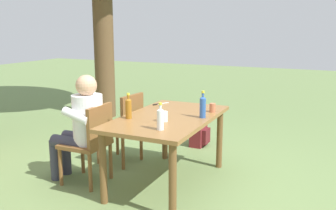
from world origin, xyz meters
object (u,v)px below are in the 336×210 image
object	(u,v)px
person_in_white_shirt	(82,123)
bottle_amber	(128,108)
chair_far_left	(91,140)
table_knife	(160,104)
cup_white	(164,116)
bottle_clear	(160,118)
cup_terracotta	(213,108)
chair_far_right	(125,125)
dining_table	(168,125)
bottle_blue	(203,106)
backpack_by_near_side	(199,130)

from	to	relation	value
person_in_white_shirt	bottle_amber	bearing A→B (deg)	-80.59
chair_far_left	table_knife	bearing A→B (deg)	-24.68
person_in_white_shirt	bottle_amber	world-z (taller)	person_in_white_shirt
person_in_white_shirt	cup_white	xyz separation A→B (m)	(0.13, -0.91, 0.14)
bottle_clear	cup_terracotta	xyz separation A→B (m)	(0.88, -0.21, -0.06)
chair_far_right	chair_far_left	bearing A→B (deg)	-179.97
chair_far_right	table_knife	size ratio (longest dim) A/B	3.80
dining_table	bottle_clear	world-z (taller)	bottle_clear
bottle_clear	cup_terracotta	distance (m)	0.90
table_knife	dining_table	bearing A→B (deg)	-145.59
bottle_blue	table_knife	xyz separation A→B (m)	(0.42, 0.70, -0.12)
bottle_amber	bottle_clear	distance (m)	0.54
bottle_amber	backpack_by_near_side	bearing A→B (deg)	-6.35
chair_far_right	backpack_by_near_side	world-z (taller)	chair_far_right
chair_far_left	bottle_clear	distance (m)	0.98
backpack_by_near_side	person_in_white_shirt	bearing A→B (deg)	157.46
person_in_white_shirt	cup_white	size ratio (longest dim) A/B	11.53
bottle_blue	cup_white	xyz separation A→B (m)	(-0.31, 0.29, -0.07)
cup_white	backpack_by_near_side	bearing A→B (deg)	7.26
cup_terracotta	backpack_by_near_side	world-z (taller)	cup_terracotta
dining_table	backpack_by_near_side	xyz separation A→B (m)	(1.36, 0.14, -0.42)
bottle_clear	cup_terracotta	size ratio (longest dim) A/B	2.59
chair_far_left	bottle_blue	distance (m)	1.23
bottle_clear	person_in_white_shirt	bearing A→B (deg)	81.21
cup_terracotta	dining_table	bearing A→B (deg)	136.49
table_knife	backpack_by_near_side	distance (m)	1.02
dining_table	chair_far_left	distance (m)	0.83
bottle_clear	bottle_blue	distance (m)	0.62
person_in_white_shirt	cup_terracotta	world-z (taller)	person_in_white_shirt
bottle_blue	bottle_amber	bearing A→B (deg)	117.31
bottle_clear	backpack_by_near_side	size ratio (longest dim) A/B	0.53
dining_table	bottle_amber	size ratio (longest dim) A/B	5.78
person_in_white_shirt	backpack_by_near_side	xyz separation A→B (m)	(1.70, -0.71, -0.43)
bottle_blue	cup_terracotta	bearing A→B (deg)	-2.30
bottle_clear	backpack_by_near_side	bearing A→B (deg)	9.16
dining_table	bottle_blue	distance (m)	0.42
bottle_amber	bottle_clear	size ratio (longest dim) A/B	1.05
bottle_amber	cup_white	size ratio (longest dim) A/B	2.58
chair_far_right	cup_white	distance (m)	1.02
table_knife	bottle_clear	bearing A→B (deg)	-153.42
backpack_by_near_side	cup_white	bearing A→B (deg)	-172.74
cup_terracotta	bottle_clear	bearing A→B (deg)	166.81
cup_terracotta	backpack_by_near_side	bearing A→B (deg)	27.33
chair_far_left	cup_terracotta	distance (m)	1.35
person_in_white_shirt	cup_white	distance (m)	0.92
chair_far_left	backpack_by_near_side	distance (m)	1.82
cup_terracotta	backpack_by_near_side	distance (m)	1.24
cup_terracotta	backpack_by_near_side	xyz separation A→B (m)	(0.98, 0.50, -0.57)
person_in_white_shirt	backpack_by_near_side	world-z (taller)	person_in_white_shirt
bottle_amber	backpack_by_near_side	distance (m)	1.74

